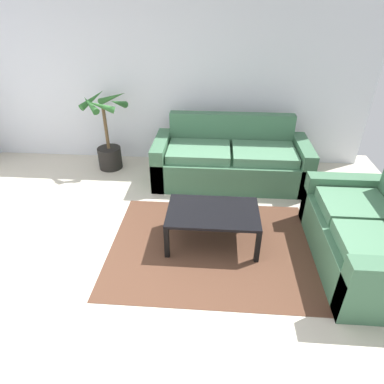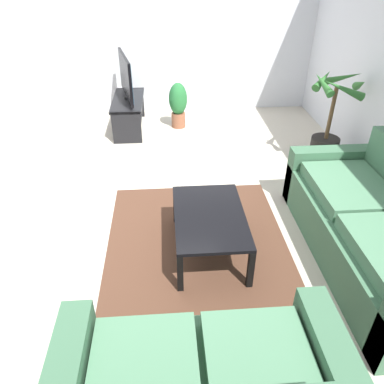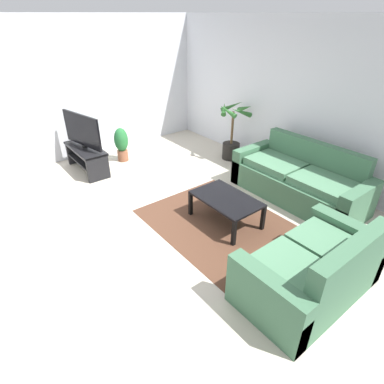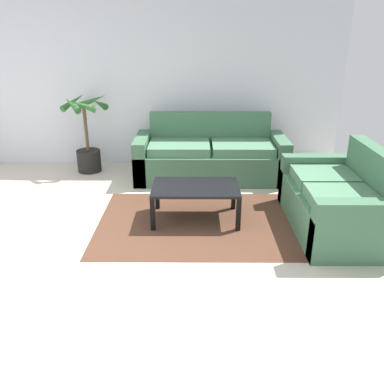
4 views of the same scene
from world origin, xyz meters
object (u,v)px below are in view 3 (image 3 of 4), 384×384
(potted_palm, at_px, (232,137))
(potted_plant_small, at_px, (121,143))
(couch_main, at_px, (299,181))
(tv, at_px, (82,130))
(couch_loveseat, at_px, (311,271))
(coffee_table, at_px, (226,201))
(tv_stand, at_px, (86,156))

(potted_palm, relative_size, potted_plant_small, 1.70)
(couch_main, relative_size, potted_palm, 1.83)
(couch_main, relative_size, tv, 2.06)
(couch_main, xyz_separation_m, potted_palm, (-1.85, 0.27, 0.17))
(couch_main, distance_m, potted_palm, 1.88)
(couch_loveseat, bearing_deg, potted_palm, 148.97)
(potted_plant_small, bearing_deg, coffee_table, 2.95)
(potted_palm, bearing_deg, tv_stand, -116.18)
(couch_main, height_order, tv, tv)
(coffee_table, bearing_deg, couch_main, 81.17)
(tv, xyz_separation_m, potted_palm, (1.29, 2.61, -0.34))
(couch_loveseat, height_order, coffee_table, couch_loveseat)
(couch_loveseat, bearing_deg, tv, -171.10)
(tv_stand, xyz_separation_m, potted_plant_small, (-0.02, 0.76, 0.07))
(coffee_table, bearing_deg, couch_loveseat, -7.73)
(potted_palm, bearing_deg, couch_main, -8.33)
(tv, xyz_separation_m, potted_plant_small, (-0.02, 0.76, -0.44))
(tv_stand, xyz_separation_m, coffee_table, (2.92, 0.91, 0.04))
(tv, distance_m, coffee_table, 3.09)
(couch_main, xyz_separation_m, tv, (-3.14, -2.34, 0.51))
(couch_main, height_order, coffee_table, couch_main)
(couch_loveseat, height_order, tv_stand, couch_loveseat)
(couch_main, distance_m, coffee_table, 1.45)
(coffee_table, relative_size, potted_palm, 0.83)
(couch_loveseat, bearing_deg, couch_main, 128.93)
(couch_main, height_order, potted_palm, potted_palm)
(coffee_table, distance_m, potted_palm, 2.36)
(coffee_table, distance_m, potted_plant_small, 2.94)
(couch_loveseat, relative_size, potted_plant_small, 2.28)
(couch_loveseat, relative_size, tv_stand, 1.44)
(couch_main, height_order, tv_stand, couch_main)
(couch_loveseat, relative_size, tv, 1.51)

